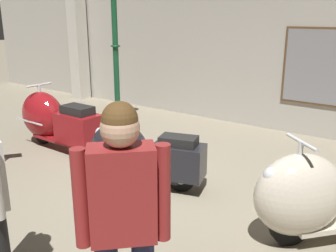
% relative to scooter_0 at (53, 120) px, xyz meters
% --- Properties ---
extents(ground_plane, '(60.00, 60.00, 0.00)m').
position_rel_scooter_0_xyz_m(ground_plane, '(2.35, -0.46, -0.49)').
color(ground_plane, gray).
extents(showroom_back_wall, '(18.00, 0.63, 3.21)m').
position_rel_scooter_0_xyz_m(showroom_back_wall, '(2.18, 3.33, 1.11)').
color(showroom_back_wall, '#ADA89E').
rests_on(showroom_back_wall, ground).
extents(scooter_0, '(1.76, 0.57, 1.08)m').
position_rel_scooter_0_xyz_m(scooter_0, '(0.00, 0.00, 0.00)').
color(scooter_0, black).
rests_on(scooter_0, ground).
extents(scooter_1, '(1.64, 0.89, 0.97)m').
position_rel_scooter_0_xyz_m(scooter_1, '(2.14, -0.29, -0.05)').
color(scooter_1, black).
rests_on(scooter_1, ground).
extents(scooter_2, '(1.55, 1.69, 1.10)m').
position_rel_scooter_0_xyz_m(scooter_2, '(4.51, -0.19, 0.01)').
color(scooter_2, black).
rests_on(scooter_2, ground).
extents(lamppost, '(0.30, 0.30, 3.09)m').
position_rel_scooter_0_xyz_m(lamppost, '(-0.03, 1.62, 1.26)').
color(lamppost, '#144728').
rests_on(lamppost, ground).
extents(visitor_0, '(0.45, 0.46, 1.75)m').
position_rel_scooter_0_xyz_m(visitor_0, '(3.81, -2.34, 0.52)').
color(visitor_0, black).
rests_on(visitor_0, ground).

